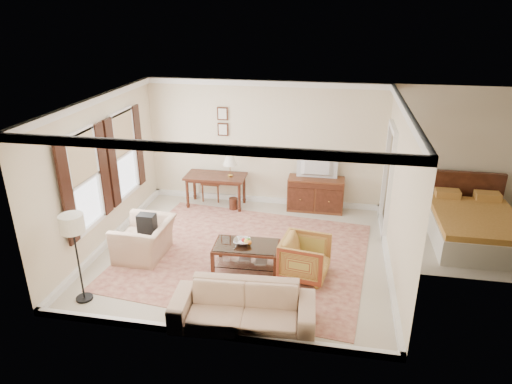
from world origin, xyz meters
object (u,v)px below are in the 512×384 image
(sideboard, at_px, (316,194))
(coffee_table, at_px, (246,250))
(writing_desk, at_px, (216,180))
(tv, at_px, (317,160))
(club_armchair, at_px, (144,233))
(striped_armchair, at_px, (305,256))
(sofa, at_px, (243,301))

(sideboard, xyz_separation_m, coffee_table, (-1.06, -2.79, -0.01))
(writing_desk, xyz_separation_m, tv, (2.32, 0.15, 0.57))
(writing_desk, xyz_separation_m, club_armchair, (-0.72, -2.51, -0.18))
(writing_desk, relative_size, striped_armchair, 1.71)
(writing_desk, bearing_deg, club_armchair, -106.05)
(tv, distance_m, club_armchair, 4.11)
(club_armchair, distance_m, sofa, 2.78)
(tv, xyz_separation_m, club_armchair, (-3.04, -2.66, -0.75))
(striped_armchair, distance_m, club_armchair, 3.04)
(tv, distance_m, striped_armchair, 2.95)
(club_armchair, xyz_separation_m, sofa, (2.24, -1.64, -0.06))
(writing_desk, bearing_deg, tv, 3.80)
(sideboard, bearing_deg, sofa, -100.44)
(sideboard, xyz_separation_m, sofa, (-0.80, -4.32, 0.02))
(striped_armchair, height_order, sofa, sofa)
(sideboard, height_order, sofa, sofa)
(striped_armchair, bearing_deg, coffee_table, 95.21)
(coffee_table, bearing_deg, tv, 69.15)
(sideboard, relative_size, sofa, 0.60)
(tv, height_order, sofa, tv)
(striped_armchair, xyz_separation_m, sofa, (-0.79, -1.47, 0.01))
(coffee_table, distance_m, striped_armchair, 1.05)
(tv, distance_m, sofa, 4.45)
(tv, bearing_deg, club_armchair, 41.18)
(writing_desk, height_order, striped_armchair, striped_armchair)
(sideboard, distance_m, coffee_table, 2.98)
(coffee_table, height_order, club_armchair, club_armchair)
(tv, xyz_separation_m, coffee_table, (-1.06, -2.77, -0.84))
(sideboard, relative_size, striped_armchair, 1.56)
(coffee_table, xyz_separation_m, striped_armchair, (1.05, -0.06, 0.03))
(coffee_table, height_order, striped_armchair, striped_armchair)
(sideboard, height_order, tv, tv)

